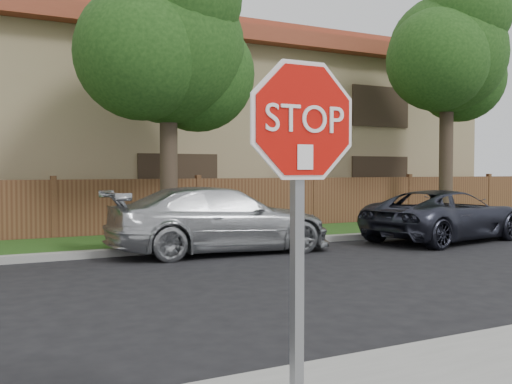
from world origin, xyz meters
TOP-DOWN VIEW (x-y plane):
  - ground at (0.00, 0.00)m, footprint 90.00×90.00m
  - far_curb at (0.00, 8.15)m, footprint 70.00×0.30m
  - grass_strip at (0.00, 9.80)m, footprint 70.00×3.00m
  - fence at (0.00, 11.40)m, footprint 70.00×0.12m
  - apartment_building at (0.00, 17.00)m, footprint 35.20×9.20m
  - tree_mid at (2.52, 9.57)m, footprint 4.80×3.90m
  - tree_right at (12.02, 9.57)m, footprint 4.80×3.90m
  - stop_sign at (-0.70, -1.48)m, footprint 1.01×0.13m
  - sedan_right at (2.94, 7.56)m, footprint 5.17×2.33m
  - sedan_far_right at (9.03, 6.80)m, footprint 5.08×2.98m

SIDE VIEW (x-z plane):
  - ground at x=0.00m, z-range 0.00..0.00m
  - grass_strip at x=0.00m, z-range 0.00..0.12m
  - far_curb at x=0.00m, z-range 0.00..0.15m
  - sedan_far_right at x=9.03m, z-range 0.00..1.33m
  - sedan_right at x=2.94m, z-range 0.00..1.47m
  - fence at x=0.00m, z-range 0.00..1.60m
  - stop_sign at x=-0.70m, z-range 0.55..3.11m
  - apartment_building at x=0.00m, z-range -0.07..7.13m
  - tree_mid at x=2.52m, z-range 1.20..8.55m
  - tree_right at x=12.02m, z-range 1.47..9.67m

